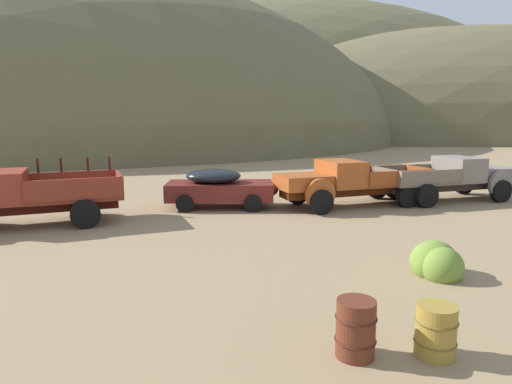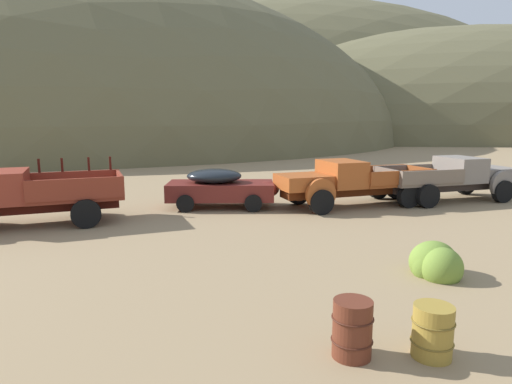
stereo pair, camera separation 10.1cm
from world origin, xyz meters
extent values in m
ellipsoid|color=brown|center=(-11.42, 56.85, 0.00)|extent=(97.38, 68.65, 44.16)
ellipsoid|color=brown|center=(32.84, 84.26, 0.00)|extent=(109.99, 65.13, 52.41)
ellipsoid|color=brown|center=(63.61, 66.14, 0.00)|extent=(116.31, 55.80, 37.25)
cube|color=#42140D|center=(2.99, 7.95, 0.66)|extent=(6.06, 2.26, 0.36)
cube|color=maroon|center=(2.43, 7.83, 1.36)|extent=(1.79, 2.25, 1.05)
cube|color=maroon|center=(4.59, 8.31, 0.90)|extent=(3.41, 2.69, 0.12)
cube|color=maroon|center=(4.36, 9.33, 1.31)|extent=(2.98, 0.76, 0.70)
cube|color=maroon|center=(4.82, 7.30, 1.31)|extent=(2.98, 0.76, 0.70)
cube|color=maroon|center=(6.00, 8.63, 1.31)|extent=(0.55, 2.05, 0.70)
cube|color=#42140D|center=(5.54, 9.59, 1.91)|extent=(0.10, 0.10, 0.50)
cube|color=#42140D|center=(4.80, 9.43, 1.91)|extent=(0.10, 0.10, 0.50)
cube|color=#42140D|center=(3.92, 9.23, 1.91)|extent=(0.10, 0.10, 0.50)
cube|color=#42140D|center=(3.18, 9.06, 1.91)|extent=(0.10, 0.10, 0.50)
cylinder|color=black|center=(4.60, 9.42, 0.48)|extent=(1.00, 0.48, 0.96)
cylinder|color=black|center=(5.07, 7.31, 0.48)|extent=(1.00, 0.48, 0.96)
cube|color=maroon|center=(9.71, 10.03, 0.68)|extent=(4.42, 2.38, 0.68)
ellipsoid|color=black|center=(9.46, 10.06, 1.28)|extent=(2.39, 1.89, 0.57)
ellipsoid|color=maroon|center=(11.59, 9.78, 0.75)|extent=(1.11, 1.57, 0.61)
cylinder|color=black|center=(10.88, 8.95, 0.34)|extent=(0.70, 0.29, 0.68)
cylinder|color=black|center=(11.13, 10.76, 0.34)|extent=(0.70, 0.29, 0.68)
cylinder|color=black|center=(8.29, 9.30, 0.34)|extent=(0.70, 0.29, 0.68)
cylinder|color=black|center=(8.54, 11.11, 0.34)|extent=(0.70, 0.29, 0.68)
cube|color=#51220D|center=(15.11, 9.50, 0.66)|extent=(6.19, 2.04, 0.36)
cube|color=#A34C1E|center=(12.89, 9.09, 1.11)|extent=(2.21, 2.00, 0.55)
cube|color=#B7B2A8|center=(12.01, 8.93, 1.09)|extent=(0.29, 1.15, 0.44)
cylinder|color=#A34C1E|center=(12.97, 10.12, 0.76)|extent=(1.21, 0.40, 1.20)
cylinder|color=#A34C1E|center=(13.33, 8.16, 0.76)|extent=(1.21, 0.40, 1.20)
cube|color=#A34C1E|center=(14.54, 9.39, 1.36)|extent=(1.74, 2.16, 1.05)
cube|color=black|center=(13.91, 9.28, 1.57)|extent=(0.35, 1.62, 0.59)
cube|color=#97471E|center=(16.76, 9.80, 0.90)|extent=(3.41, 2.55, 0.12)
cube|color=#97471E|center=(16.57, 10.80, 1.23)|extent=(3.06, 0.66, 0.55)
cube|color=#97471E|center=(16.94, 8.81, 1.23)|extent=(3.06, 0.66, 0.55)
cube|color=#97471E|center=(18.21, 10.07, 1.23)|extent=(0.47, 2.00, 0.55)
cylinder|color=black|center=(12.96, 10.17, 0.48)|extent=(0.99, 0.45, 0.96)
cylinder|color=black|center=(13.34, 8.10, 0.48)|extent=(0.99, 0.45, 0.96)
cylinder|color=black|center=(16.82, 10.88, 0.48)|extent=(0.99, 0.45, 0.96)
cylinder|color=black|center=(17.20, 8.82, 0.48)|extent=(0.99, 0.45, 0.96)
cube|color=#3D322D|center=(19.63, 10.00, 0.66)|extent=(5.97, 1.83, 0.36)
cube|color=slate|center=(21.78, 10.33, 1.11)|extent=(2.10, 1.96, 0.55)
cube|color=#B7B2A8|center=(22.64, 10.46, 1.09)|extent=(0.25, 1.17, 0.44)
cylinder|color=slate|center=(21.68, 9.29, 0.76)|extent=(1.21, 0.36, 1.20)
cylinder|color=slate|center=(21.38, 11.29, 0.76)|extent=(1.21, 0.36, 1.20)
cube|color=slate|center=(20.18, 10.09, 1.36)|extent=(1.64, 2.14, 1.05)
cube|color=black|center=(20.79, 10.18, 1.57)|extent=(0.30, 1.65, 0.59)
cube|color=#746354|center=(18.03, 9.76, 0.90)|extent=(3.25, 2.47, 0.12)
cube|color=#746354|center=(18.18, 8.75, 1.23)|extent=(2.96, 0.54, 0.55)
cube|color=#746354|center=(17.88, 10.77, 1.23)|extent=(2.96, 0.54, 0.55)
cube|color=#746354|center=(16.62, 9.55, 1.23)|extent=(0.40, 2.04, 0.55)
cylinder|color=black|center=(21.69, 9.23, 0.48)|extent=(0.99, 0.42, 0.96)
cylinder|color=black|center=(21.37, 11.34, 0.48)|extent=(0.99, 0.42, 0.96)
cylinder|color=black|center=(17.94, 8.67, 0.48)|extent=(0.99, 0.42, 0.96)
cylinder|color=black|center=(17.63, 10.78, 0.48)|extent=(0.99, 0.42, 0.96)
cylinder|color=#5B2819|center=(10.89, -1.63, 0.45)|extent=(0.60, 0.60, 0.91)
torus|color=#401C11|center=(10.89, -1.63, 0.64)|extent=(0.65, 0.65, 0.03)
torus|color=#401C11|center=(10.89, -1.63, 0.27)|extent=(0.65, 0.65, 0.03)
cylinder|color=olive|center=(12.10, -1.82, 0.41)|extent=(0.61, 0.61, 0.83)
torus|color=brown|center=(12.10, -1.82, 0.58)|extent=(0.65, 0.65, 0.03)
torus|color=brown|center=(12.10, -1.82, 0.25)|extent=(0.65, 0.65, 0.03)
ellipsoid|color=olive|center=(13.92, 1.50, 0.23)|extent=(0.77, 0.69, 0.84)
ellipsoid|color=olive|center=(14.10, 1.23, 0.26)|extent=(0.95, 0.85, 0.94)
ellipsoid|color=olive|center=(14.09, 1.59, 0.28)|extent=(1.12, 1.01, 1.01)
camera|label=1|loc=(8.38, -7.68, 3.67)|focal=31.25mm
camera|label=2|loc=(8.48, -7.69, 3.67)|focal=31.25mm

